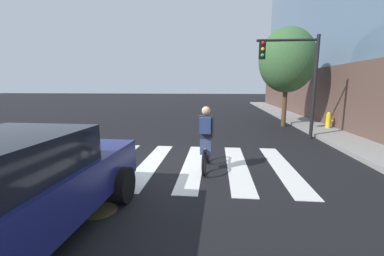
{
  "coord_description": "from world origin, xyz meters",
  "views": [
    {
      "loc": [
        1.25,
        -6.72,
        2.21
      ],
      "look_at": [
        0.51,
        0.94,
        0.89
      ],
      "focal_mm": 23.25,
      "sensor_mm": 36.0,
      "label": 1
    }
  ],
  "objects_px": {
    "manhole_cover": "(99,210)",
    "cyclist": "(206,139)",
    "sedan_near": "(8,192)",
    "street_tree_near": "(287,60)",
    "fire_hydrant": "(328,120)",
    "traffic_light_near": "(295,69)"
  },
  "relations": [
    {
      "from": "manhole_cover",
      "to": "cyclist",
      "type": "xyz_separation_m",
      "value": [
        1.81,
        2.34,
        0.84
      ]
    },
    {
      "from": "sedan_near",
      "to": "manhole_cover",
      "type": "bearing_deg",
      "value": 58.51
    },
    {
      "from": "street_tree_near",
      "to": "sedan_near",
      "type": "bearing_deg",
      "value": -120.24
    },
    {
      "from": "fire_hydrant",
      "to": "street_tree_near",
      "type": "bearing_deg",
      "value": 146.19
    },
    {
      "from": "traffic_light_near",
      "to": "street_tree_near",
      "type": "xyz_separation_m",
      "value": [
        0.53,
        3.18,
        0.64
      ]
    },
    {
      "from": "manhole_cover",
      "to": "sedan_near",
      "type": "relative_size",
      "value": 0.14
    },
    {
      "from": "manhole_cover",
      "to": "traffic_light_near",
      "type": "relative_size",
      "value": 0.15
    },
    {
      "from": "cyclist",
      "to": "street_tree_near",
      "type": "xyz_separation_m",
      "value": [
        3.94,
        7.58,
        2.66
      ]
    },
    {
      "from": "manhole_cover",
      "to": "street_tree_near",
      "type": "bearing_deg",
      "value": 59.91
    },
    {
      "from": "manhole_cover",
      "to": "sedan_near",
      "type": "distance_m",
      "value": 1.53
    },
    {
      "from": "cyclist",
      "to": "street_tree_near",
      "type": "relative_size",
      "value": 0.33
    },
    {
      "from": "sedan_near",
      "to": "traffic_light_near",
      "type": "xyz_separation_m",
      "value": [
        5.9,
        7.85,
        2.04
      ]
    },
    {
      "from": "street_tree_near",
      "to": "manhole_cover",
      "type": "bearing_deg",
      "value": -120.09
    },
    {
      "from": "cyclist",
      "to": "traffic_light_near",
      "type": "xyz_separation_m",
      "value": [
        3.41,
        4.4,
        2.02
      ]
    },
    {
      "from": "sedan_near",
      "to": "fire_hydrant",
      "type": "distance_m",
      "value": 12.82
    },
    {
      "from": "manhole_cover",
      "to": "cyclist",
      "type": "height_order",
      "value": "cyclist"
    },
    {
      "from": "manhole_cover",
      "to": "sedan_near",
      "type": "height_order",
      "value": "sedan_near"
    },
    {
      "from": "traffic_light_near",
      "to": "street_tree_near",
      "type": "relative_size",
      "value": 0.81
    },
    {
      "from": "manhole_cover",
      "to": "fire_hydrant",
      "type": "relative_size",
      "value": 0.82
    },
    {
      "from": "street_tree_near",
      "to": "traffic_light_near",
      "type": "bearing_deg",
      "value": -99.41
    },
    {
      "from": "sedan_near",
      "to": "cyclist",
      "type": "xyz_separation_m",
      "value": [
        2.49,
        3.45,
        0.02
      ]
    },
    {
      "from": "sedan_near",
      "to": "fire_hydrant",
      "type": "height_order",
      "value": "sedan_near"
    }
  ]
}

